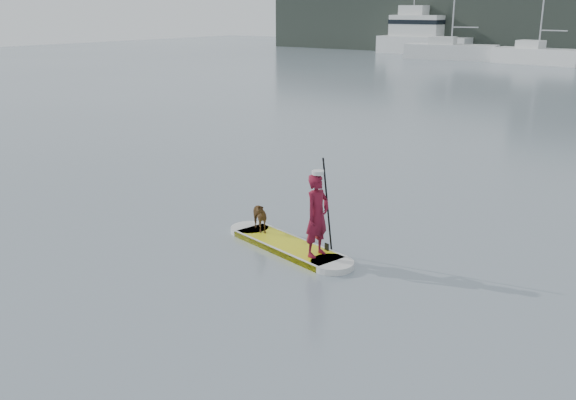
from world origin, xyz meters
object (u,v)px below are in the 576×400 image
Objects in this scene: paddleboard at (288,246)px; paddler at (317,215)px; sailboat_b at (450,50)px; sailboat_c at (537,55)px; motor_yacht_b at (421,36)px; dog at (257,216)px.

paddleboard is 1.18m from paddler.
paddleboard is 2.09× the size of paddler.
paddler is 0.13× the size of sailboat_b.
sailboat_c is at bearing 15.13° from paddler.
motor_yacht_b is at bearing 125.46° from sailboat_b.
motor_yacht_b is (-13.20, 5.56, 0.99)m from sailboat_c.
paddleboard is 1.05m from dog.
dog is 0.08× the size of motor_yacht_b.
paddler is at bearing -67.34° from motor_yacht_b.
paddleboard is at bearing -72.26° from dog.
paddleboard is 47.01m from sailboat_c.
dog is (-1.77, 0.39, -0.46)m from paddler.
sailboat_b reaches higher than motor_yacht_b.
paddler is 56.81m from motor_yacht_b.
motor_yacht_b reaches higher than paddleboard.
paddler is at bearing -80.17° from sailboat_b.
motor_yacht_b is at bearing 163.13° from sailboat_c.
paddleboard is at bearing -80.98° from sailboat_b.
dog is 46.62m from sailboat_c.
paddleboard is at bearing -72.70° from sailboat_c.
dog is (-0.96, 0.21, 0.37)m from paddleboard.
dog is at bearing 80.33° from paddler.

